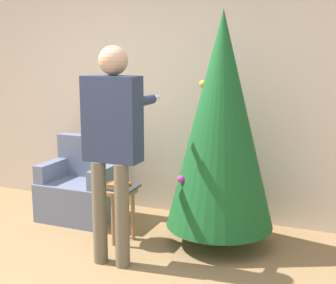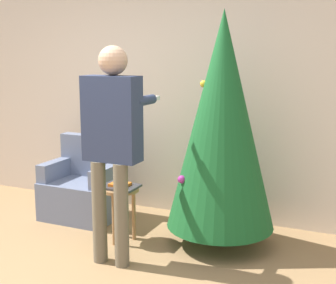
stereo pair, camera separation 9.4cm
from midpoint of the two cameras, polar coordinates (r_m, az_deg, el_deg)
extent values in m
cube|color=beige|center=(5.09, -1.89, 6.50)|extent=(8.00, 0.06, 2.70)
cylinder|color=brown|center=(4.42, 5.59, -11.07)|extent=(0.10, 0.10, 0.18)
cone|color=#195B28|center=(4.14, 5.86, 2.55)|extent=(0.97, 0.97, 1.92)
sphere|color=#B23399|center=(4.09, 0.98, -4.57)|extent=(0.07, 0.07, 0.07)
sphere|color=gold|center=(4.14, 3.61, 7.10)|extent=(0.06, 0.06, 0.06)
sphere|color=white|center=(4.28, 5.22, 6.91)|extent=(0.07, 0.07, 0.07)
cube|color=slate|center=(5.09, -11.19, -6.92)|extent=(0.76, 0.61, 0.40)
cube|color=slate|center=(5.16, -9.93, -1.69)|extent=(0.76, 0.14, 0.45)
cube|color=slate|center=(5.19, -14.26, -3.29)|extent=(0.12, 0.55, 0.19)
cube|color=slate|center=(4.84, -8.17, -4.08)|extent=(0.12, 0.55, 0.19)
cylinder|color=#6B604C|center=(3.96, -9.02, -8.49)|extent=(0.12, 0.12, 0.87)
cylinder|color=#6B604C|center=(3.86, -6.33, -8.95)|extent=(0.12, 0.12, 0.87)
cube|color=#2D3856|center=(3.77, -7.53, 2.78)|extent=(0.47, 0.20, 0.69)
sphere|color=tan|center=(3.77, -7.43, 9.83)|extent=(0.24, 0.24, 0.24)
cylinder|color=#2D3856|center=(4.02, -8.67, 5.22)|extent=(0.08, 0.30, 0.08)
cylinder|color=#2D3856|center=(3.83, -3.58, 5.05)|extent=(0.08, 0.30, 0.08)
cube|color=white|center=(4.00, -2.37, 5.31)|extent=(0.04, 0.14, 0.04)
cylinder|color=#A37547|center=(4.35, -6.59, -5.78)|extent=(0.35, 0.35, 0.03)
cylinder|color=#A37547|center=(4.33, -7.32, -9.45)|extent=(0.04, 0.04, 0.48)
cylinder|color=#A37547|center=(4.43, -4.91, -8.91)|extent=(0.04, 0.04, 0.48)
cylinder|color=#A37547|center=(4.53, -7.32, -8.51)|extent=(0.04, 0.04, 0.48)
cube|color=#38383D|center=(4.35, -6.60, -5.47)|extent=(0.33, 0.26, 0.02)
cube|color=orange|center=(4.34, -6.60, -5.19)|extent=(0.17, 0.15, 0.02)
camera|label=1|loc=(0.05, -90.69, -0.13)|focal=50.00mm
camera|label=2|loc=(0.05, 89.31, 0.13)|focal=50.00mm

